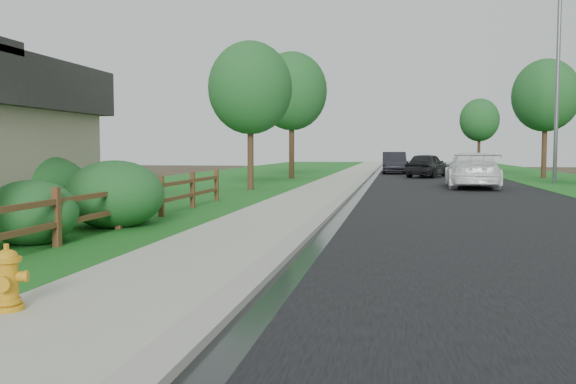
% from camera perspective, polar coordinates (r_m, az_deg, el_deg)
% --- Properties ---
extents(ground, '(120.00, 120.00, 0.00)m').
position_cam_1_polar(ground, '(5.31, -16.00, -15.46)').
color(ground, '#32261B').
extents(road, '(8.00, 90.00, 0.02)m').
position_cam_1_polar(road, '(39.60, 13.54, 1.36)').
color(road, black).
rests_on(road, ground).
extents(curb, '(0.40, 90.00, 0.12)m').
position_cam_1_polar(curb, '(39.57, 7.46, 1.51)').
color(curb, gray).
rests_on(curb, ground).
extents(wet_gutter, '(0.50, 90.00, 0.00)m').
position_cam_1_polar(wet_gutter, '(39.55, 7.96, 1.45)').
color(wet_gutter, black).
rests_on(wet_gutter, road).
extents(sidewalk, '(2.20, 90.00, 0.10)m').
position_cam_1_polar(sidewalk, '(39.65, 5.58, 1.52)').
color(sidewalk, '#A3A08E').
rests_on(sidewalk, ground).
extents(grass_strip, '(1.60, 90.00, 0.06)m').
position_cam_1_polar(grass_strip, '(39.84, 2.85, 1.51)').
color(grass_strip, '#1B5F1F').
rests_on(grass_strip, ground).
extents(lawn_near, '(9.00, 90.00, 0.04)m').
position_cam_1_polar(lawn_near, '(40.83, -4.41, 1.55)').
color(lawn_near, '#1B5F1F').
rests_on(lawn_near, ground).
extents(verge_far, '(6.00, 90.00, 0.04)m').
position_cam_1_polar(verge_far, '(40.60, 23.31, 1.22)').
color(verge_far, '#1B5F1F').
rests_on(verge_far, ground).
extents(ranch_fence, '(0.12, 16.92, 1.10)m').
position_cam_1_polar(ranch_fence, '(12.40, -17.99, -1.46)').
color(ranch_fence, '#51281B').
rests_on(ranch_fence, ground).
extents(fire_hydrant, '(0.45, 0.37, 0.69)m').
position_cam_1_polar(fire_hydrant, '(6.95, -24.79, -7.47)').
color(fire_hydrant, gold).
rests_on(fire_hydrant, sidewalk).
extents(white_suv, '(2.44, 5.58, 1.60)m').
position_cam_1_polar(white_suv, '(28.81, 16.83, 1.97)').
color(white_suv, white).
rests_on(white_suv, road).
extents(dark_car_mid, '(3.08, 4.77, 1.51)m').
position_cam_1_polar(dark_car_mid, '(39.20, 12.87, 2.47)').
color(dark_car_mid, black).
rests_on(dark_car_mid, road).
extents(dark_car_far, '(1.81, 4.80, 1.56)m').
position_cam_1_polar(dark_car_far, '(44.72, 9.89, 2.72)').
color(dark_car_far, black).
rests_on(dark_car_far, road).
extents(streetlight, '(2.31, 0.57, 10.03)m').
position_cam_1_polar(streetlight, '(34.55, 23.60, 10.19)').
color(streetlight, slate).
rests_on(streetlight, ground).
extents(boulder, '(1.10, 0.89, 0.66)m').
position_cam_1_polar(boulder, '(14.92, -14.21, -1.61)').
color(boulder, brown).
rests_on(boulder, ground).
extents(shrub_b, '(2.38, 2.38, 1.52)m').
position_cam_1_polar(shrub_b, '(14.00, -15.89, -0.23)').
color(shrub_b, '#1C4E23').
rests_on(shrub_b, ground).
extents(shrub_c, '(2.21, 2.21, 1.21)m').
position_cam_1_polar(shrub_c, '(12.05, -22.88, -1.81)').
color(shrub_c, '#1C4E23').
rests_on(shrub_c, ground).
extents(shrub_d, '(2.70, 2.70, 1.65)m').
position_cam_1_polar(shrub_d, '(16.28, -22.34, 0.42)').
color(shrub_d, '#1C4E23').
rests_on(shrub_d, ground).
extents(tree_near_left, '(3.56, 3.56, 6.32)m').
position_cam_1_polar(tree_near_left, '(26.14, -3.55, 9.68)').
color(tree_near_left, '#312214').
rests_on(tree_near_left, ground).
extents(tree_mid_left, '(4.18, 4.18, 7.48)m').
position_cam_1_polar(tree_mid_left, '(36.27, 0.34, 9.39)').
color(tree_mid_left, '#312214').
rests_on(tree_mid_left, ground).
extents(tree_mid_right, '(3.95, 3.95, 7.17)m').
position_cam_1_polar(tree_mid_right, '(40.01, 22.97, 8.30)').
color(tree_mid_right, '#312214').
rests_on(tree_mid_right, ground).
extents(tree_far_right, '(3.25, 3.25, 6.00)m').
position_cam_1_polar(tree_far_right, '(53.56, 17.48, 6.43)').
color(tree_far_right, '#312214').
rests_on(tree_far_right, ground).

